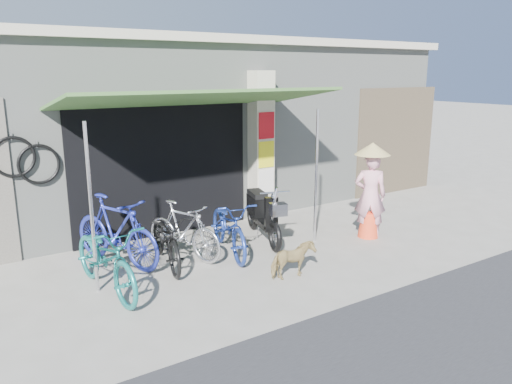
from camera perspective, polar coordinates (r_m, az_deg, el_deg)
ground at (r=8.05m, az=5.15°, el=-8.16°), size 80.00×80.00×0.00m
bicycle_shop at (r=11.94m, az=-10.11°, el=7.90°), size 12.30×5.30×3.66m
shop_pillar at (r=10.07m, az=0.50°, el=5.15°), size 0.42×0.44×3.00m
awning at (r=8.38m, az=-6.49°, el=10.35°), size 4.60×1.88×2.72m
neighbour_right at (r=12.94m, az=15.68°, el=5.65°), size 2.60×0.06×2.60m
bike_teal at (r=7.16m, az=-16.78°, el=-7.19°), size 0.86×1.99×1.01m
bike_blue at (r=8.11m, az=-15.70°, el=-4.28°), size 1.20×1.92×1.12m
bike_black at (r=7.94m, az=-10.19°, el=-5.25°), size 0.87×1.76×0.89m
bike_silver at (r=8.21m, az=-8.30°, el=-4.33°), size 0.98×1.62×0.94m
bike_navy at (r=8.32m, az=-3.10°, el=-3.92°), size 1.03×1.90×0.95m
street_dog at (r=7.41m, az=4.21°, el=-7.78°), size 0.68×0.34×0.56m
moped at (r=9.02m, az=0.72°, el=-2.51°), size 0.73×1.81×1.04m
nun at (r=9.27m, az=12.94°, el=0.10°), size 0.68×0.66×1.75m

